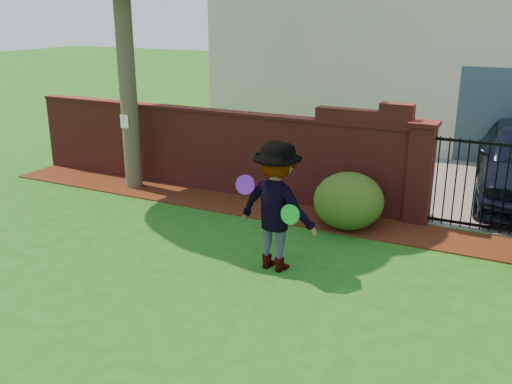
% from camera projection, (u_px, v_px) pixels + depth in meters
% --- Properties ---
extents(ground, '(80.00, 80.00, 0.01)m').
position_uv_depth(ground, '(187.00, 285.00, 8.12)').
color(ground, '#1C5615').
rests_on(ground, ground).
extents(mulch_bed, '(11.10, 1.08, 0.03)m').
position_uv_depth(mulch_bed, '(239.00, 205.00, 11.35)').
color(mulch_bed, '#3D170B').
rests_on(mulch_bed, ground).
extents(brick_wall, '(8.70, 0.31, 2.16)m').
position_uv_depth(brick_wall, '(210.00, 148.00, 12.09)').
color(brick_wall, maroon).
rests_on(brick_wall, ground).
extents(pillar_left, '(0.50, 0.50, 1.88)m').
position_uv_depth(pillar_left, '(420.00, 172.00, 10.20)').
color(pillar_left, maroon).
rests_on(pillar_left, ground).
extents(iron_gate, '(1.78, 0.03, 1.60)m').
position_uv_depth(iron_gate, '(485.00, 186.00, 9.77)').
color(iron_gate, black).
rests_on(iron_gate, ground).
extents(driveway, '(3.20, 8.00, 0.01)m').
position_uv_depth(driveway, '(498.00, 175.00, 13.43)').
color(driveway, slate).
rests_on(driveway, ground).
extents(house, '(12.40, 6.40, 6.30)m').
position_uv_depth(house, '(433.00, 29.00, 16.92)').
color(house, beige).
rests_on(house, ground).
extents(paper_notice, '(0.20, 0.01, 0.28)m').
position_uv_depth(paper_notice, '(124.00, 121.00, 11.91)').
color(paper_notice, white).
rests_on(paper_notice, tree).
extents(shrub_left, '(1.24, 1.24, 1.02)m').
position_uv_depth(shrub_left, '(349.00, 201.00, 10.08)').
color(shrub_left, '#254B16').
rests_on(shrub_left, ground).
extents(man, '(1.35, 0.88, 1.97)m').
position_uv_depth(man, '(275.00, 207.00, 8.35)').
color(man, gray).
rests_on(man, ground).
extents(frisbee_purple, '(0.30, 0.13, 0.29)m').
position_uv_depth(frisbee_purple, '(245.00, 185.00, 8.27)').
color(frisbee_purple, '#691DB6').
rests_on(frisbee_purple, man).
extents(frisbee_green, '(0.30, 0.10, 0.30)m').
position_uv_depth(frisbee_green, '(290.00, 214.00, 8.06)').
color(frisbee_green, green).
rests_on(frisbee_green, man).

